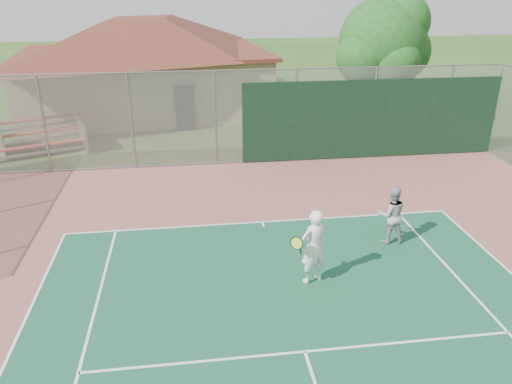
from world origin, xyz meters
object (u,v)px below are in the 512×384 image
(clubhouse, at_px, (144,56))
(bleachers, at_px, (42,135))
(player_white_front, at_px, (313,247))
(player_grey_back, at_px, (391,215))
(tree, at_px, (384,45))

(clubhouse, bearing_deg, bleachers, -127.54)
(bleachers, distance_m, player_white_front, 13.87)
(clubhouse, distance_m, bleachers, 7.63)
(bleachers, height_order, player_white_front, player_white_front)
(clubhouse, relative_size, bleachers, 3.55)
(bleachers, xyz_separation_m, player_white_front, (8.59, -10.89, 0.26))
(bleachers, distance_m, player_grey_back, 14.46)
(player_grey_back, bearing_deg, clubhouse, -61.38)
(player_white_front, distance_m, player_grey_back, 2.95)
(tree, height_order, player_white_front, tree)
(bleachers, relative_size, player_grey_back, 2.50)
(bleachers, bearing_deg, player_white_front, -72.76)
(clubhouse, relative_size, tree, 2.31)
(tree, xyz_separation_m, player_white_front, (-5.63, -11.08, -3.03))
(clubhouse, height_order, player_white_front, clubhouse)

